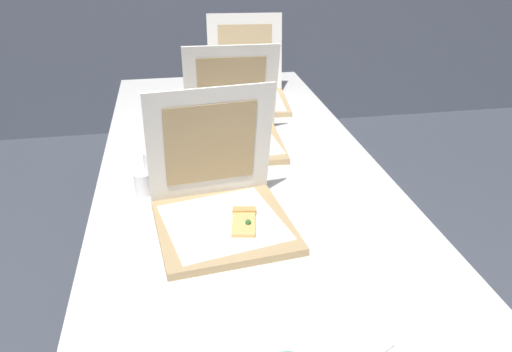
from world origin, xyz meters
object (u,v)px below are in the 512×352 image
pizza_box_front (221,207)px  pizza_box_back (247,91)px  table (242,179)px  cup_white_near_center (143,184)px  napkin_pile (345,344)px  cup_white_mid (151,162)px  pizza_box_middle (234,131)px

pizza_box_front → pizza_box_back: pizza_box_back is taller
table → cup_white_near_center: size_ratio=32.59×
pizza_box_back → pizza_box_front: bearing=-97.8°
table → napkin_pile: size_ratio=13.50×
pizza_box_back → cup_white_near_center: pizza_box_back is taller
cup_white_mid → table: bearing=-5.1°
table → pizza_box_back: (0.14, 0.71, 0.10)m
table → pizza_box_front: 0.37m
table → cup_white_near_center: 0.36m
pizza_box_front → napkin_pile: size_ratio=2.29×
table → pizza_box_back: bearing=79.2°
pizza_box_middle → cup_white_mid: size_ratio=5.17×
cup_white_near_center → pizza_box_middle: bearing=45.9°
table → pizza_box_front: size_ratio=5.89×
table → cup_white_mid: size_ratio=32.59×
pizza_box_middle → cup_white_mid: (-0.31, -0.19, -0.02)m
cup_white_near_center → cup_white_mid: (0.02, 0.15, 0.00)m
napkin_pile → pizza_box_middle: bearing=94.4°
pizza_box_front → pizza_box_middle: pizza_box_front is taller
pizza_box_middle → pizza_box_front: bearing=-99.3°
pizza_box_front → pizza_box_middle: 0.57m
pizza_box_middle → napkin_pile: 1.06m
cup_white_near_center → cup_white_mid: same height
table → napkin_pile: 0.84m
table → cup_white_mid: bearing=174.9°
table → napkin_pile: napkin_pile is taller
table → pizza_box_middle: (0.01, 0.22, 0.10)m
pizza_box_front → napkin_pile: bearing=-75.2°
pizza_box_middle → cup_white_near_center: 0.48m
pizza_box_back → napkin_pile: 1.55m
cup_white_mid → napkin_pile: bearing=-65.5°
pizza_box_front → napkin_pile: 0.53m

